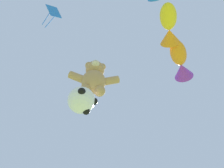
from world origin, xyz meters
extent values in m
ellipsoid|color=tan|center=(0.88, 6.24, 8.20)|extent=(0.99, 0.85, 1.21)
sphere|color=tan|center=(0.88, 6.24, 9.10)|extent=(0.83, 0.83, 0.83)
sphere|color=beige|center=(0.88, 5.89, 9.04)|extent=(0.35, 0.35, 0.35)
sphere|color=tan|center=(0.58, 6.24, 9.42)|extent=(0.34, 0.34, 0.34)
cylinder|color=tan|center=(0.16, 6.24, 8.41)|extent=(0.72, 0.32, 0.56)
sphere|color=tan|center=(0.61, 6.24, 7.63)|extent=(0.45, 0.45, 0.45)
sphere|color=tan|center=(1.18, 6.24, 9.42)|extent=(0.34, 0.34, 0.34)
cylinder|color=tan|center=(1.60, 6.24, 8.41)|extent=(0.72, 0.32, 0.56)
sphere|color=tan|center=(1.15, 6.24, 7.63)|extent=(0.45, 0.45, 0.45)
sphere|color=white|center=(0.52, 6.15, 6.87)|extent=(0.98, 0.98, 0.98)
sphere|color=black|center=(0.97, 6.15, 6.87)|extent=(0.27, 0.27, 0.27)
sphere|color=black|center=(0.43, 6.45, 7.19)|extent=(0.27, 0.27, 0.27)
sphere|color=black|center=(0.52, 5.70, 6.80)|extent=(0.27, 0.27, 0.27)
sphere|color=black|center=(0.74, 6.30, 6.50)|extent=(0.27, 0.27, 0.27)
ellipsoid|color=orange|center=(4.38, 5.10, 9.35)|extent=(1.19, 1.41, 0.57)
cone|color=purple|center=(4.85, 5.94, 9.35)|extent=(1.07, 1.00, 0.84)
sphere|color=black|center=(4.19, 4.75, 9.50)|extent=(0.15, 0.15, 0.15)
ellipsoid|color=yellow|center=(3.55, 3.63, 9.46)|extent=(0.99, 1.26, 0.56)
cone|color=orange|center=(3.84, 4.44, 9.46)|extent=(0.98, 0.85, 0.82)
sphere|color=black|center=(3.43, 3.30, 9.61)|extent=(0.14, 0.14, 0.14)
cube|color=blue|center=(-1.48, 4.82, 11.90)|extent=(0.81, 0.63, 1.00)
cylinder|color=blue|center=(-1.61, 4.83, 10.86)|extent=(0.03, 0.09, 1.44)
cylinder|color=blue|center=(-1.35, 4.84, 10.61)|extent=(0.03, 0.19, 1.94)
camera|label=1|loc=(0.99, 1.04, 0.92)|focal=35.00mm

